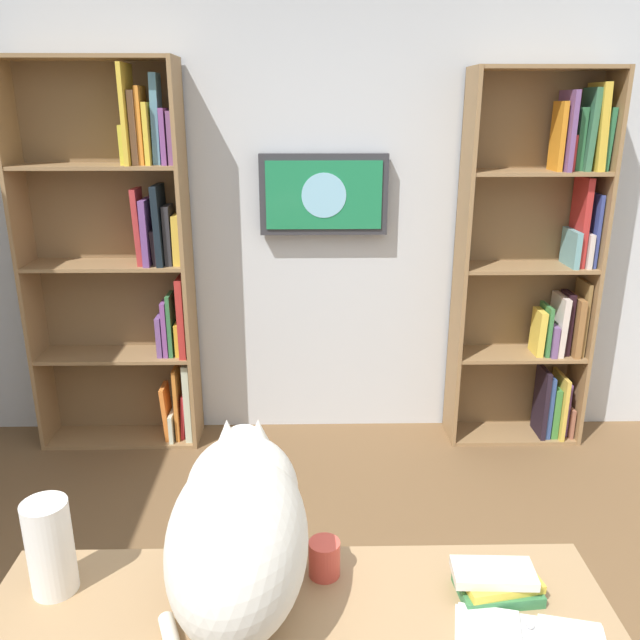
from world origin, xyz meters
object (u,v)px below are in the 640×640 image
object	(u,v)px
bookshelf_right	(128,261)
coffee_mug	(324,558)
paper_towel_roll	(50,547)
wall_mounted_tv	(324,195)
bookshelf_left	(542,270)
cat	(239,525)
desk_book_stack	(497,582)

from	to	relation	value
bookshelf_right	coffee_mug	xyz separation A→B (m)	(-1.03, 2.14, -0.27)
bookshelf_right	coffee_mug	distance (m)	2.40
paper_towel_roll	coffee_mug	xyz separation A→B (m)	(-0.66, -0.04, -0.07)
wall_mounted_tv	bookshelf_right	bearing A→B (deg)	4.26
bookshelf_left	bookshelf_right	distance (m)	2.31
wall_mounted_tv	paper_towel_roll	world-z (taller)	wall_mounted_tv
paper_towel_roll	coffee_mug	size ratio (longest dim) A/B	2.56
cat	coffee_mug	distance (m)	0.26
bookshelf_right	paper_towel_roll	xyz separation A→B (m)	(-0.37, 2.18, -0.19)
cat	desk_book_stack	size ratio (longest dim) A/B	3.13
wall_mounted_tv	desk_book_stack	size ratio (longest dim) A/B	3.21
coffee_mug	desk_book_stack	world-z (taller)	coffee_mug
bookshelf_left	cat	size ratio (longest dim) A/B	3.05
coffee_mug	desk_book_stack	distance (m)	0.43
coffee_mug	paper_towel_roll	bearing A→B (deg)	3.45
bookshelf_left	desk_book_stack	bearing A→B (deg)	68.77
bookshelf_left	wall_mounted_tv	distance (m)	1.30
cat	coffee_mug	size ratio (longest dim) A/B	7.15
bookshelf_left	paper_towel_roll	xyz separation A→B (m)	(1.94, 2.18, -0.13)
desk_book_stack	bookshelf_left	bearing A→B (deg)	-111.23
paper_towel_roll	desk_book_stack	size ratio (longest dim) A/B	1.12
bookshelf_left	wall_mounted_tv	size ratio (longest dim) A/B	2.97
bookshelf_left	cat	world-z (taller)	bookshelf_left
bookshelf_left	coffee_mug	world-z (taller)	bookshelf_left
paper_towel_roll	cat	bearing A→B (deg)	176.32
wall_mounted_tv	cat	bearing A→B (deg)	83.69
cat	desk_book_stack	xyz separation A→B (m)	(-0.62, 0.01, -0.17)
bookshelf_right	coffee_mug	world-z (taller)	bookshelf_right
bookshelf_left	paper_towel_roll	bearing A→B (deg)	48.29
bookshelf_left	wall_mounted_tv	xyz separation A→B (m)	(1.23, -0.08, 0.41)
bookshelf_right	coffee_mug	bearing A→B (deg)	115.68
bookshelf_right	desk_book_stack	xyz separation A→B (m)	(-1.45, 2.22, -0.28)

